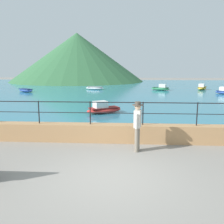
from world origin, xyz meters
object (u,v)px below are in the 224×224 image
object	(u,v)px
boat_4	(26,90)
boat_5	(202,88)
boat_3	(103,109)
boat_0	(161,88)
boat_1	(95,88)
person_walking	(137,124)

from	to	relation	value
boat_4	boat_5	xyz separation A→B (m)	(20.91, 4.12, 0.07)
boat_3	boat_4	distance (m)	16.13
boat_3	boat_5	distance (m)	19.82
boat_0	boat_4	bearing A→B (deg)	-169.22
boat_1	boat_5	xyz separation A→B (m)	(13.42, 0.74, 0.07)
boat_1	boat_5	distance (m)	13.44
boat_3	boat_4	bearing A→B (deg)	129.02
boat_1	boat_5	world-z (taller)	boat_5
person_walking	boat_3	world-z (taller)	person_walking
person_walking	boat_0	xyz separation A→B (m)	(3.66, 22.33, -0.65)
boat_0	boat_5	xyz separation A→B (m)	(5.24, 1.14, 0.00)
boat_0	boat_5	distance (m)	5.36
person_walking	boat_0	size ratio (longest dim) A/B	0.71
boat_5	boat_4	bearing A→B (deg)	-168.85
person_walking	boat_3	bearing A→B (deg)	105.22
boat_1	boat_3	size ratio (longest dim) A/B	1.00
boat_4	boat_1	bearing A→B (deg)	24.32
boat_1	boat_4	bearing A→B (deg)	-155.68
boat_3	boat_5	world-z (taller)	same
person_walking	boat_4	size ratio (longest dim) A/B	0.73
boat_0	boat_5	size ratio (longest dim) A/B	1.01
person_walking	boat_1	xyz separation A→B (m)	(-4.52, 22.73, -0.72)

